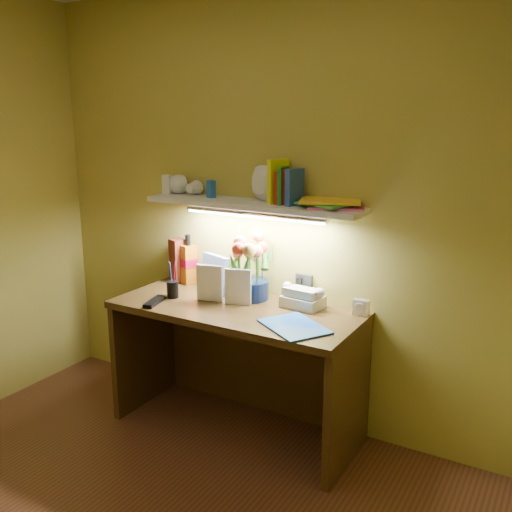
{
  "coord_description": "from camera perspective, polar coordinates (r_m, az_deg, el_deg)",
  "views": [
    {
      "loc": [
        1.61,
        -1.34,
        1.78
      ],
      "look_at": [
        0.04,
        1.35,
        1.01
      ],
      "focal_mm": 40.0,
      "sensor_mm": 36.0,
      "label": 1
    }
  ],
  "objects": [
    {
      "name": "desk",
      "position": [
        3.32,
        -2.0,
        -11.22
      ],
      "size": [
        1.4,
        0.6,
        0.75
      ],
      "primitive_type": "cube",
      "color": "#36200E",
      "rests_on": "ground"
    },
    {
      "name": "flower_bouquet",
      "position": [
        3.26,
        -0.65,
        -1.01
      ],
      "size": [
        0.29,
        0.29,
        0.39
      ],
      "primitive_type": null,
      "rotation": [
        0.0,
        0.0,
        0.22
      ],
      "color": "#0A1534",
      "rests_on": "desk"
    },
    {
      "name": "telephone",
      "position": [
        3.16,
        4.72,
        -4.01
      ],
      "size": [
        0.23,
        0.18,
        0.13
      ],
      "primitive_type": null,
      "rotation": [
        0.0,
        0.0,
        -0.09
      ],
      "color": "beige",
      "rests_on": "desk"
    },
    {
      "name": "desk_clock",
      "position": [
        3.09,
        10.46,
        -5.06
      ],
      "size": [
        0.09,
        0.05,
        0.09
      ],
      "primitive_type": "cube",
      "rotation": [
        0.0,
        0.0,
        0.08
      ],
      "color": "silver",
      "rests_on": "desk"
    },
    {
      "name": "whisky_bottle",
      "position": [
        3.6,
        -6.79,
        -0.31
      ],
      "size": [
        0.11,
        0.11,
        0.31
      ],
      "primitive_type": null,
      "rotation": [
        0.0,
        0.0,
        -0.4
      ],
      "color": "#B9620F",
      "rests_on": "desk"
    },
    {
      "name": "whisky_box",
      "position": [
        3.64,
        -7.77,
        -0.45
      ],
      "size": [
        0.12,
        0.12,
        0.28
      ],
      "primitive_type": "cube",
      "rotation": [
        0.0,
        0.0,
        -0.4
      ],
      "color": "#5E2214",
      "rests_on": "desk"
    },
    {
      "name": "pen_cup",
      "position": [
        3.35,
        -8.36,
        -2.76
      ],
      "size": [
        0.09,
        0.09,
        0.17
      ],
      "primitive_type": "cylinder",
      "rotation": [
        0.0,
        0.0,
        0.34
      ],
      "color": "black",
      "rests_on": "desk"
    },
    {
      "name": "art_card",
      "position": [
        3.42,
        -4.14,
        -1.76
      ],
      "size": [
        0.22,
        0.12,
        0.22
      ],
      "primitive_type": null,
      "rotation": [
        0.0,
        0.0,
        -0.37
      ],
      "color": "silver",
      "rests_on": "desk"
    },
    {
      "name": "tv_remote",
      "position": [
        3.28,
        -10.1,
        -4.5
      ],
      "size": [
        0.1,
        0.2,
        0.02
      ],
      "primitive_type": "cube",
      "rotation": [
        0.0,
        0.0,
        0.26
      ],
      "color": "black",
      "rests_on": "desk"
    },
    {
      "name": "blue_folder",
      "position": [
        2.88,
        3.85,
        -7.05
      ],
      "size": [
        0.42,
        0.39,
        0.01
      ],
      "primitive_type": "cube",
      "rotation": [
        0.0,
        0.0,
        -0.56
      ],
      "color": "blue",
      "rests_on": "desk"
    },
    {
      "name": "desk_book_a",
      "position": [
        3.28,
        -5.96,
        -2.59
      ],
      "size": [
        0.16,
        0.05,
        0.21
      ],
      "primitive_type": "imported",
      "rotation": [
        0.0,
        0.0,
        0.19
      ],
      "color": "white",
      "rests_on": "desk"
    },
    {
      "name": "desk_book_b",
      "position": [
        3.2,
        -3.13,
        -3.03
      ],
      "size": [
        0.15,
        0.06,
        0.21
      ],
      "primitive_type": "imported",
      "rotation": [
        0.0,
        0.0,
        0.28
      ],
      "color": "white",
      "rests_on": "desk"
    },
    {
      "name": "wall_shelf",
      "position": [
        3.18,
        0.07,
        5.81
      ],
      "size": [
        1.33,
        0.33,
        0.27
      ],
      "color": "white",
      "rests_on": "ground"
    }
  ]
}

